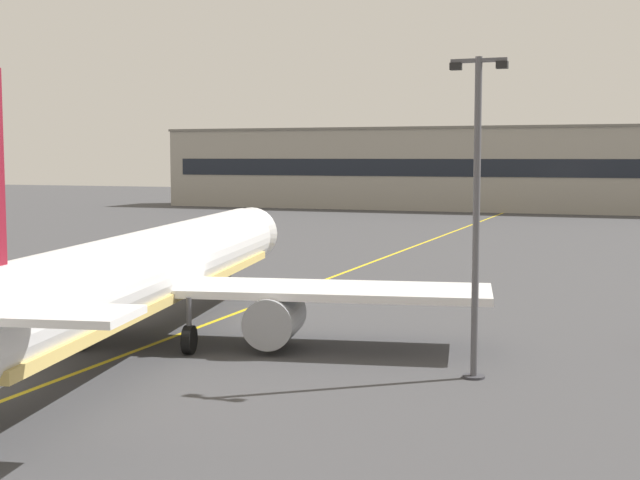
% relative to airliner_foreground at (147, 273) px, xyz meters
% --- Properties ---
extents(ground_plane, '(400.00, 400.00, 0.00)m').
position_rel_airliner_foreground_xyz_m(ground_plane, '(0.28, -9.34, -3.37)').
color(ground_plane, '#3D3D3F').
extents(taxiway_centreline, '(0.40, 180.00, 0.01)m').
position_rel_airliner_foreground_xyz_m(taxiway_centreline, '(0.28, 20.66, -3.37)').
color(taxiway_centreline, yellow).
rests_on(taxiway_centreline, ground).
extents(airliner_foreground, '(32.33, 41.25, 11.65)m').
position_rel_airliner_foreground_xyz_m(airliner_foreground, '(0.00, 0.00, 0.00)').
color(airliner_foreground, white).
rests_on(airliner_foreground, ground).
extents(apron_lamp_post, '(2.24, 0.90, 12.71)m').
position_rel_airliner_foreground_xyz_m(apron_lamp_post, '(15.71, -1.17, 3.29)').
color(apron_lamp_post, '#515156').
rests_on(apron_lamp_post, ground).
extents(safety_cone_by_nose_gear, '(0.44, 0.44, 0.55)m').
position_rel_airliner_foreground_xyz_m(safety_cone_by_nose_gear, '(0.23, 16.72, -3.11)').
color(safety_cone_by_nose_gear, orange).
rests_on(safety_cone_by_nose_gear, ground).
extents(terminal_building, '(126.74, 12.40, 13.62)m').
position_rel_airliner_foreground_xyz_m(terminal_building, '(4.34, 110.38, 3.45)').
color(terminal_building, '#9E998E').
rests_on(terminal_building, ground).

